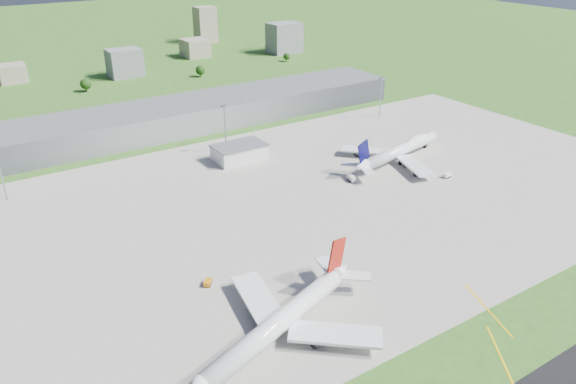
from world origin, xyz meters
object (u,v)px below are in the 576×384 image
airliner_blue_quad (400,150)px  tug_yellow (208,283)px  van_white_near (351,179)px  van_white_far (447,175)px  airliner_red_twin (282,321)px

airliner_blue_quad → tug_yellow: bearing=-172.2°
airliner_blue_quad → van_white_near: size_ratio=12.77×
tug_yellow → van_white_far: van_white_far is taller
airliner_red_twin → van_white_far: (130.14, 54.16, -4.24)m
airliner_blue_quad → van_white_far: size_ratio=15.85×
van_white_far → tug_yellow: bearing=179.9°
airliner_blue_quad → tug_yellow: (-134.13, -48.29, -4.34)m
airliner_red_twin → van_white_near: 116.87m
tug_yellow → van_white_far: bearing=-42.7°
airliner_blue_quad → tug_yellow: airliner_blue_quad is taller
tug_yellow → van_white_near: size_ratio=0.75×
airliner_red_twin → van_white_near: airliner_red_twin is taller
airliner_blue_quad → van_white_near: bearing=179.0°
tug_yellow → van_white_far: size_ratio=0.93×
airliner_red_twin → airliner_blue_quad: airliner_red_twin is taller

